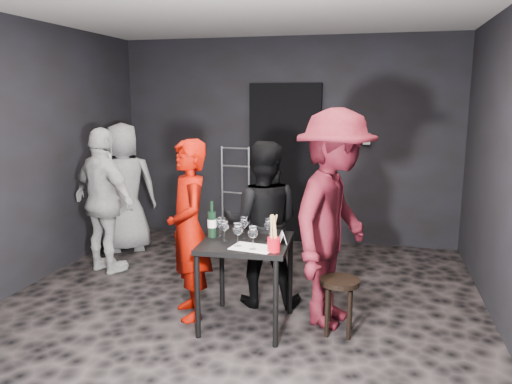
% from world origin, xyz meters
% --- Properties ---
extents(floor, '(4.50, 5.00, 0.02)m').
position_xyz_m(floor, '(0.00, 0.00, 0.00)').
color(floor, black).
rests_on(floor, ground).
extents(wall_back, '(4.50, 0.04, 2.70)m').
position_xyz_m(wall_back, '(0.00, 2.50, 1.35)').
color(wall_back, black).
rests_on(wall_back, ground).
extents(wall_front, '(4.50, 0.04, 2.70)m').
position_xyz_m(wall_front, '(0.00, -2.50, 1.35)').
color(wall_front, black).
rests_on(wall_front, ground).
extents(wall_left, '(0.04, 5.00, 2.70)m').
position_xyz_m(wall_left, '(-2.25, 0.00, 1.35)').
color(wall_left, black).
rests_on(wall_left, ground).
extents(doorway, '(0.95, 0.10, 2.10)m').
position_xyz_m(doorway, '(0.00, 2.44, 1.05)').
color(doorway, black).
rests_on(doorway, ground).
extents(wallbox_upper, '(0.12, 0.06, 0.12)m').
position_xyz_m(wallbox_upper, '(0.85, 2.45, 1.45)').
color(wallbox_upper, '#B7B7B2').
rests_on(wallbox_upper, wall_back).
extents(wallbox_lower, '(0.10, 0.06, 0.14)m').
position_xyz_m(wallbox_lower, '(1.05, 2.45, 1.40)').
color(wallbox_lower, '#B7B7B2').
rests_on(wallbox_lower, wall_back).
extents(hand_truck, '(0.42, 0.35, 1.27)m').
position_xyz_m(hand_truck, '(-0.67, 2.32, 0.23)').
color(hand_truck, '#B2B2B7').
rests_on(hand_truck, floor).
extents(tasting_table, '(0.72, 0.72, 0.75)m').
position_xyz_m(tasting_table, '(0.17, -0.20, 0.65)').
color(tasting_table, black).
rests_on(tasting_table, floor).
extents(stool, '(0.33, 0.33, 0.47)m').
position_xyz_m(stool, '(0.95, -0.17, 0.37)').
color(stool, black).
rests_on(stool, floor).
extents(server_red, '(0.66, 0.72, 1.66)m').
position_xyz_m(server_red, '(-0.36, -0.13, 0.83)').
color(server_red, '#960A00').
rests_on(server_red, floor).
extents(woman_black, '(0.82, 0.52, 1.58)m').
position_xyz_m(woman_black, '(0.19, 0.30, 0.79)').
color(woman_black, black).
rests_on(woman_black, floor).
extents(man_maroon, '(1.05, 1.59, 2.26)m').
position_xyz_m(man_maroon, '(0.87, 0.03, 1.13)').
color(man_maroon, '#4E0F18').
rests_on(man_maroon, floor).
extents(bystander_cream, '(1.12, 0.83, 1.72)m').
position_xyz_m(bystander_cream, '(-1.69, 0.72, 0.86)').
color(bystander_cream, silver).
rests_on(bystander_cream, floor).
extents(bystander_grey, '(0.97, 0.83, 1.75)m').
position_xyz_m(bystander_grey, '(-1.86, 1.49, 0.87)').
color(bystander_grey, gray).
rests_on(bystander_grey, floor).
extents(tasting_mat, '(0.36, 0.27, 0.00)m').
position_xyz_m(tasting_mat, '(0.28, -0.39, 0.75)').
color(tasting_mat, white).
rests_on(tasting_mat, tasting_table).
extents(wine_glass_a, '(0.08, 0.08, 0.19)m').
position_xyz_m(wine_glass_a, '(0.00, -0.26, 0.85)').
color(wine_glass_a, white).
rests_on(wine_glass_a, tasting_table).
extents(wine_glass_b, '(0.09, 0.09, 0.18)m').
position_xyz_m(wine_glass_b, '(-0.07, -0.15, 0.84)').
color(wine_glass_b, white).
rests_on(wine_glass_b, tasting_table).
extents(wine_glass_c, '(0.09, 0.09, 0.20)m').
position_xyz_m(wine_glass_c, '(0.13, -0.12, 0.85)').
color(wine_glass_c, white).
rests_on(wine_glass_c, tasting_table).
extents(wine_glass_d, '(0.10, 0.10, 0.21)m').
position_xyz_m(wine_glass_d, '(0.15, -0.38, 0.86)').
color(wine_glass_d, white).
rests_on(wine_glass_d, tasting_table).
extents(wine_glass_e, '(0.08, 0.08, 0.21)m').
position_xyz_m(wine_glass_e, '(0.29, -0.43, 0.85)').
color(wine_glass_e, white).
rests_on(wine_glass_e, tasting_table).
extents(wine_glass_f, '(0.09, 0.09, 0.22)m').
position_xyz_m(wine_glass_f, '(0.37, -0.18, 0.86)').
color(wine_glass_f, white).
rests_on(wine_glass_f, tasting_table).
extents(wine_bottle, '(0.08, 0.08, 0.31)m').
position_xyz_m(wine_bottle, '(-0.14, -0.17, 0.87)').
color(wine_bottle, black).
rests_on(wine_bottle, tasting_table).
extents(breadstick_cup, '(0.10, 0.10, 0.31)m').
position_xyz_m(breadstick_cup, '(0.46, -0.44, 0.89)').
color(breadstick_cup, red).
rests_on(breadstick_cup, tasting_table).
extents(reserved_card, '(0.10, 0.13, 0.09)m').
position_xyz_m(reserved_card, '(0.47, -0.19, 0.79)').
color(reserved_card, white).
rests_on(reserved_card, tasting_table).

